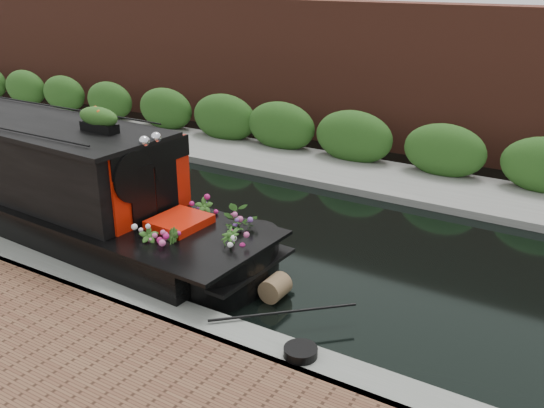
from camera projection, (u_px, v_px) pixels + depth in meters
The scene contains 8 objects.
ground at pixel (250, 233), 11.87m from camera, with size 80.00×80.00×0.00m, color black.
near_bank_coping at pixel (131, 309), 9.26m from camera, with size 40.00×0.60×0.50m, color gray.
far_bank_path at pixel (343, 175), 15.20m from camera, with size 40.00×2.40×0.34m, color gray.
far_hedge at pixel (357, 165), 15.92m from camera, with size 40.00×1.10×2.80m, color #29541C.
far_brick_wall at pixel (387, 147), 17.58m from camera, with size 40.00×1.00×8.00m, color #5C2B1F.
narrowboat at pixel (2, 177), 12.44m from camera, with size 12.28×2.73×2.87m.
rope_fender at pixel (275, 288), 9.47m from camera, with size 0.38×0.38×0.43m, color brown.
coiled_mooring_rope at pixel (301, 352), 7.69m from camera, with size 0.44×0.44×0.12m, color black.
Camera 1 is at (6.04, -9.01, 4.87)m, focal length 40.00 mm.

